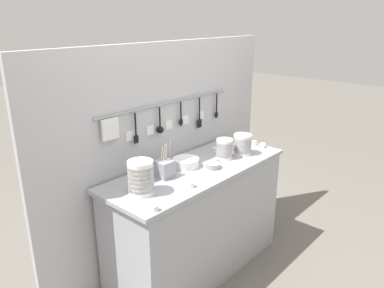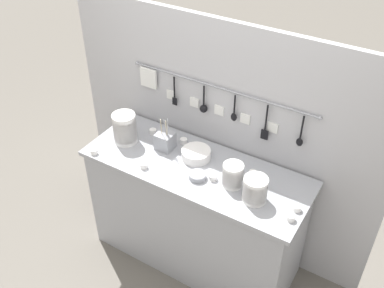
% 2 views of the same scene
% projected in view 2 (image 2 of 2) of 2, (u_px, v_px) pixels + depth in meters
% --- Properties ---
extents(ground_plane, '(20.00, 20.00, 0.00)m').
position_uv_depth(ground_plane, '(195.00, 254.00, 3.56)').
color(ground_plane, '#666059').
extents(counter, '(1.57, 0.59, 0.91)m').
position_uv_depth(counter, '(196.00, 214.00, 3.29)').
color(counter, '#9EA0A8').
rests_on(counter, ground).
extents(back_wall, '(2.37, 0.09, 1.83)m').
position_uv_depth(back_wall, '(219.00, 140.00, 3.23)').
color(back_wall, '#B2B2B7').
rests_on(back_wall, ground).
extents(bowl_stack_short_front, '(0.15, 0.15, 0.17)m').
position_uv_depth(bowl_stack_short_front, '(255.00, 189.00, 2.71)').
color(bowl_stack_short_front, white).
rests_on(bowl_stack_short_front, counter).
extents(bowl_stack_wide_centre, '(0.13, 0.13, 0.16)m').
position_uv_depth(bowl_stack_wide_centre, '(233.00, 175.00, 2.82)').
color(bowl_stack_wide_centre, white).
rests_on(bowl_stack_wide_centre, counter).
extents(bowl_stack_tall_left, '(0.17, 0.17, 0.22)m').
position_uv_depth(bowl_stack_tall_left, '(125.00, 128.00, 3.17)').
color(bowl_stack_tall_left, white).
rests_on(bowl_stack_tall_left, counter).
extents(plate_stack, '(0.20, 0.20, 0.07)m').
position_uv_depth(plate_stack, '(196.00, 154.00, 3.06)').
color(plate_stack, white).
rests_on(plate_stack, counter).
extents(steel_mixing_bowl, '(0.11, 0.11, 0.04)m').
position_uv_depth(steel_mixing_bowl, '(198.00, 176.00, 2.91)').
color(steel_mixing_bowl, '#93969E').
rests_on(steel_mixing_bowl, counter).
extents(cutlery_caddy, '(0.12, 0.12, 0.28)m').
position_uv_depth(cutlery_caddy, '(165.00, 141.00, 3.14)').
color(cutlery_caddy, '#93969E').
rests_on(cutlery_caddy, counter).
extents(cup_mid_row, '(0.05, 0.05, 0.04)m').
position_uv_depth(cup_mid_row, '(291.00, 218.00, 2.61)').
color(cup_mid_row, white).
rests_on(cup_mid_row, counter).
extents(cup_back_left, '(0.05, 0.05, 0.04)m').
position_uv_depth(cup_back_left, '(94.00, 151.00, 3.11)').
color(cup_back_left, white).
rests_on(cup_back_left, counter).
extents(cup_centre, '(0.05, 0.05, 0.04)m').
position_uv_depth(cup_centre, '(184.00, 141.00, 3.21)').
color(cup_centre, white).
rests_on(cup_centre, counter).
extents(cup_front_right, '(0.05, 0.05, 0.04)m').
position_uv_depth(cup_front_right, '(144.00, 166.00, 2.99)').
color(cup_front_right, white).
rests_on(cup_front_right, counter).
extents(cup_edge_far, '(0.05, 0.05, 0.04)m').
position_uv_depth(cup_edge_far, '(213.00, 177.00, 2.90)').
color(cup_edge_far, white).
rests_on(cup_edge_far, counter).
extents(cup_front_left, '(0.05, 0.05, 0.04)m').
position_uv_depth(cup_front_left, '(153.00, 131.00, 3.30)').
color(cup_front_left, white).
rests_on(cup_front_left, counter).
extents(cup_back_right, '(0.05, 0.05, 0.04)m').
position_uv_depth(cup_back_right, '(253.00, 174.00, 2.93)').
color(cup_back_right, white).
rests_on(cup_back_right, counter).
extents(cup_edge_near, '(0.05, 0.05, 0.04)m').
position_uv_depth(cup_edge_near, '(297.00, 208.00, 2.68)').
color(cup_edge_near, white).
rests_on(cup_edge_near, counter).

